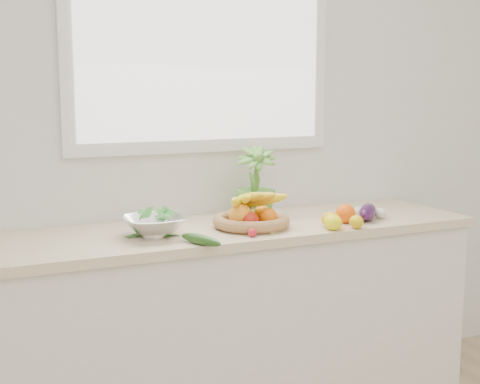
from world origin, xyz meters
name	(u,v)px	position (x,y,z in m)	size (l,w,h in m)	color
back_wall	(202,120)	(0.00, 2.25, 1.35)	(4.50, 0.02, 2.70)	white
counter_cabinet	(228,328)	(0.00, 1.95, 0.43)	(2.20, 0.58, 0.86)	silver
countertop	(228,230)	(0.00, 1.95, 0.88)	(2.24, 0.62, 0.04)	beige
window_frame	(202,32)	(0.00, 2.23, 1.75)	(1.30, 0.03, 1.10)	white
window_pane	(204,32)	(0.00, 2.21, 1.75)	(1.18, 0.01, 0.98)	white
orange_loose	(346,214)	(0.50, 1.78, 0.94)	(0.09, 0.09, 0.09)	#FB5907
lemon_a	(333,222)	(0.37, 1.68, 0.93)	(0.07, 0.09, 0.07)	#FFFA0D
lemon_b	(356,222)	(0.48, 1.67, 0.93)	(0.06, 0.07, 0.06)	#E0BA0C
lemon_c	(331,220)	(0.39, 1.73, 0.93)	(0.07, 0.09, 0.07)	#F1A60D
apple	(250,222)	(0.04, 1.81, 0.94)	(0.08, 0.08, 0.08)	#AC1F0D
ginger	(275,227)	(0.13, 1.76, 0.92)	(0.11, 0.05, 0.04)	tan
garlic_a	(359,211)	(0.65, 1.89, 0.92)	(0.05, 0.05, 0.04)	silver
garlic_b	(275,216)	(0.24, 1.95, 0.92)	(0.06, 0.06, 0.05)	silver
garlic_c	(380,213)	(0.71, 1.81, 0.92)	(0.06, 0.06, 0.05)	beige
eggplant	(368,212)	(0.63, 1.80, 0.94)	(0.07, 0.19, 0.08)	#34103B
cucumber	(201,240)	(-0.24, 1.67, 0.92)	(0.04, 0.22, 0.04)	#2A5118
radish	(252,233)	(0.00, 1.71, 0.92)	(0.04, 0.04, 0.04)	red
potted_herb	(255,183)	(0.19, 2.07, 1.06)	(0.19, 0.19, 0.34)	#5A9A38
fruit_basket	(251,216)	(0.08, 1.88, 0.95)	(0.37, 0.37, 0.18)	tan
colander_with_spinach	(154,221)	(-0.36, 1.88, 0.97)	(0.26, 0.26, 0.13)	white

